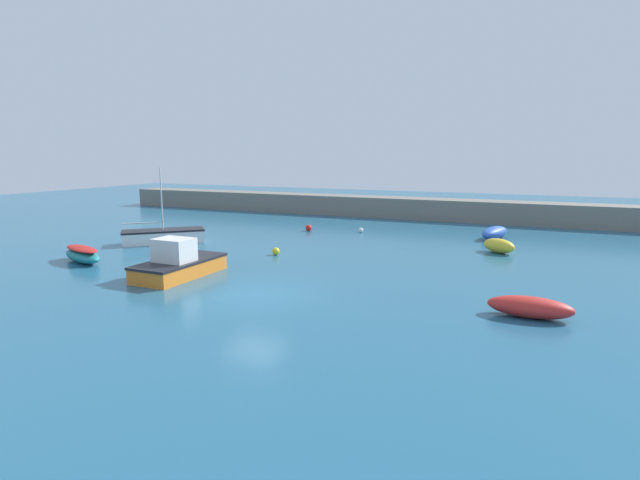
{
  "coord_description": "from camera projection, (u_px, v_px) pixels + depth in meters",
  "views": [
    {
      "loc": [
        10.77,
        -17.35,
        5.9
      ],
      "look_at": [
        -0.98,
        8.86,
        0.88
      ],
      "focal_mm": 28.0,
      "sensor_mm": 36.0,
      "label": 1
    }
  ],
  "objects": [
    {
      "name": "rowboat_with_red_cover",
      "position": [
        82.0,
        254.0,
        27.25
      ],
      "size": [
        3.71,
        2.25,
        0.87
      ],
      "rotation": [
        0.0,
        0.0,
        2.81
      ],
      "color": "teal",
      "rests_on": "ground_plane"
    },
    {
      "name": "sailboat_short_mast",
      "position": [
        164.0,
        236.0,
        33.05
      ],
      "size": [
        5.01,
        4.89,
        4.99
      ],
      "rotation": [
        0.0,
        0.0,
        0.76
      ],
      "color": "white",
      "rests_on": "ground_plane"
    },
    {
      "name": "cabin_cruiser_white",
      "position": [
        178.0,
        264.0,
        24.08
      ],
      "size": [
        2.27,
        4.81,
        1.91
      ],
      "rotation": [
        0.0,
        0.0,
        1.56
      ],
      "color": "orange",
      "rests_on": "ground_plane"
    },
    {
      "name": "mooring_buoy_red",
      "position": [
        309.0,
        228.0,
        38.18
      ],
      "size": [
        0.49,
        0.49,
        0.49
      ],
      "primitive_type": "sphere",
      "color": "red",
      "rests_on": "ground_plane"
    },
    {
      "name": "dinghy_near_pier",
      "position": [
        499.0,
        246.0,
        29.83
      ],
      "size": [
        2.31,
        2.01,
        0.86
      ],
      "rotation": [
        0.0,
        0.0,
        5.69
      ],
      "color": "yellow",
      "rests_on": "ground_plane"
    },
    {
      "name": "rowboat_blue_near",
      "position": [
        530.0,
        307.0,
        18.09
      ],
      "size": [
        2.99,
        1.14,
        0.77
      ],
      "rotation": [
        0.0,
        0.0,
        3.13
      ],
      "color": "red",
      "rests_on": "ground_plane"
    },
    {
      "name": "harbor_breakwater",
      "position": [
        413.0,
        208.0,
        45.64
      ],
      "size": [
        62.77,
        2.84,
        1.85
      ],
      "primitive_type": "cube",
      "color": "slate",
      "rests_on": "ground_plane"
    },
    {
      "name": "mooring_buoy_white",
      "position": [
        361.0,
        230.0,
        37.44
      ],
      "size": [
        0.37,
        0.37,
        0.37
      ],
      "primitive_type": "sphere",
      "color": "white",
      "rests_on": "ground_plane"
    },
    {
      "name": "ground_plane",
      "position": [
        255.0,
        298.0,
        20.97
      ],
      "size": [
        120.0,
        120.0,
        0.2
      ],
      "primitive_type": "cube",
      "color": "#235B7A"
    },
    {
      "name": "open_tender_yellow",
      "position": [
        494.0,
        233.0,
        34.77
      ],
      "size": [
        2.09,
        3.55,
        0.86
      ],
      "rotation": [
        0.0,
        0.0,
        4.43
      ],
      "color": "#2D56B7",
      "rests_on": "ground_plane"
    },
    {
      "name": "mooring_buoy_yellow",
      "position": [
        276.0,
        251.0,
        29.23
      ],
      "size": [
        0.44,
        0.44,
        0.44
      ],
      "primitive_type": "sphere",
      "color": "yellow",
      "rests_on": "ground_plane"
    }
  ]
}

